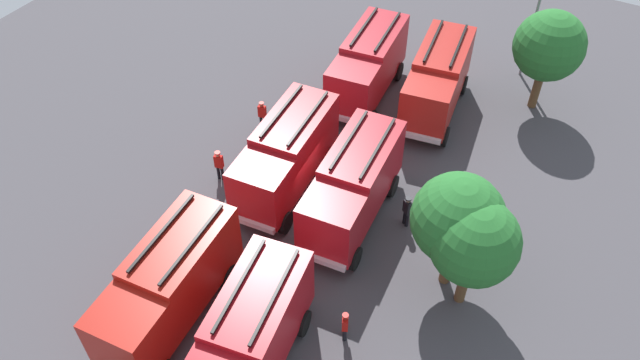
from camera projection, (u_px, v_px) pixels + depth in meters
The scene contains 16 objects.
ground_plane at pixel (320, 200), 30.54m from camera, with size 54.74×54.74×0.00m, color #423F44.
fire_truck_0 at pixel (368, 64), 35.05m from camera, with size 7.42×3.39×3.88m.
fire_truck_1 at pixel (286, 154), 29.73m from camera, with size 7.38×3.24×3.88m.
fire_truck_2 at pixel (169, 284), 24.39m from camera, with size 7.36×3.19×3.88m.
fire_truck_3 at pixel (437, 79), 34.03m from camera, with size 7.48×3.60×3.88m.
fire_truck_4 at pixel (353, 185), 28.24m from camera, with size 7.38×3.25×3.88m.
fire_truck_5 at pixel (248, 339), 22.65m from camera, with size 7.49×3.64×3.88m.
firefighter_0 at pixel (262, 114), 33.80m from camera, with size 0.31×0.46×1.71m.
firefighter_1 at pixel (219, 164), 30.91m from camera, with size 0.32×0.46×1.79m.
firefighter_2 at pixel (345, 325), 24.52m from camera, with size 0.48×0.40×1.61m.
firefighter_3 at pixel (407, 210), 28.73m from camera, with size 0.43×0.48×1.78m.
tree_0 at pixel (549, 46), 33.07m from camera, with size 3.80×3.80×5.89m.
tree_1 at pixel (458, 220), 24.40m from camera, with size 3.76×3.76×5.83m.
tree_2 at pixel (474, 242), 23.85m from camera, with size 3.57×3.57×5.53m.
traffic_cone_0 at pixel (421, 216), 29.34m from camera, with size 0.50×0.50×0.72m, color #F2600C.
lamppost at pixel (536, 15), 35.24m from camera, with size 0.36×0.36×6.90m.
Camera 1 is at (18.34, 10.24, 22.19)m, focal length 35.14 mm.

